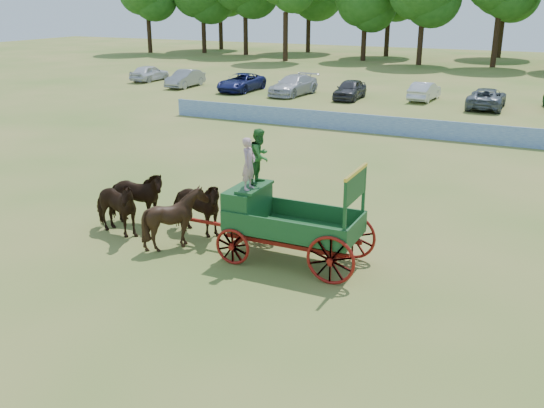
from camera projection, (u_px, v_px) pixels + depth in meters
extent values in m
plane|color=#9F8548|center=(233.00, 247.00, 18.82)|extent=(160.00, 160.00, 0.00)
imported|color=black|center=(114.00, 207.00, 19.55)|extent=(2.37, 1.41, 1.88)
imported|color=black|center=(135.00, 198.00, 20.49)|extent=(2.41, 1.55, 1.88)
imported|color=black|center=(176.00, 218.00, 18.57)|extent=(1.96, 1.80, 1.88)
imported|color=black|center=(195.00, 208.00, 19.51)|extent=(2.31, 1.21, 1.88)
cube|color=maroon|center=(248.00, 234.00, 18.26)|extent=(0.12, 2.00, 0.12)
cube|color=maroon|center=(342.00, 251.00, 17.03)|extent=(0.12, 2.00, 0.12)
cube|color=maroon|center=(286.00, 245.00, 17.14)|extent=(3.80, 0.10, 0.12)
cube|color=maroon|center=(301.00, 232.00, 18.08)|extent=(3.80, 0.10, 0.12)
cube|color=maroon|center=(222.00, 225.00, 18.57)|extent=(2.80, 0.09, 0.09)
cube|color=#1C552B|center=(293.00, 230.00, 17.52)|extent=(3.80, 1.80, 0.10)
cube|color=#1C552B|center=(281.00, 230.00, 16.67)|extent=(3.80, 0.06, 0.55)
cube|color=#1C552B|center=(305.00, 211.00, 18.17)|extent=(3.80, 0.06, 0.55)
cube|color=#1C552B|center=(356.00, 230.00, 16.65)|extent=(0.06, 1.80, 0.55)
cube|color=#1C552B|center=(247.00, 204.00, 17.95)|extent=(0.85, 1.70, 1.05)
cube|color=#1C552B|center=(255.00, 187.00, 17.66)|extent=(0.55, 1.50, 0.08)
cube|color=#1C552B|center=(236.00, 209.00, 18.17)|extent=(0.10, 1.60, 0.65)
cube|color=#1C552B|center=(242.00, 219.00, 18.19)|extent=(0.55, 1.60, 0.06)
cube|color=#1C552B|center=(345.00, 216.00, 15.79)|extent=(0.08, 0.08, 1.80)
cube|color=#1C552B|center=(363.00, 199.00, 17.16)|extent=(0.08, 0.08, 1.80)
cube|color=#1C552B|center=(355.00, 186.00, 16.28)|extent=(0.07, 1.75, 0.75)
cube|color=gold|center=(356.00, 172.00, 16.15)|extent=(0.08, 1.80, 0.09)
cube|color=gold|center=(354.00, 186.00, 16.30)|extent=(0.02, 1.30, 0.12)
torus|color=maroon|center=(233.00, 247.00, 17.46)|extent=(1.09, 0.09, 1.09)
torus|color=maroon|center=(262.00, 225.00, 19.08)|extent=(1.09, 0.09, 1.09)
torus|color=maroon|center=(330.00, 260.00, 16.19)|extent=(1.39, 0.09, 1.39)
torus|color=maroon|center=(353.00, 236.00, 17.81)|extent=(1.39, 0.09, 1.39)
imported|color=#C4969F|center=(249.00, 164.00, 17.11)|extent=(0.36, 0.55, 1.50)
imported|color=#296D29|center=(260.00, 156.00, 17.68)|extent=(0.62, 0.79, 1.63)
cube|color=#1D45A0|center=(371.00, 124.00, 34.43)|extent=(26.00, 0.08, 1.05)
imported|color=silver|center=(149.00, 73.00, 55.72)|extent=(1.78, 4.34, 1.47)
imported|color=gray|center=(185.00, 79.00, 51.96)|extent=(1.64, 4.44, 1.45)
imported|color=navy|center=(241.00, 82.00, 49.70)|extent=(2.42, 5.17, 1.43)
imported|color=silver|center=(293.00, 85.00, 47.74)|extent=(2.77, 5.53, 1.54)
imported|color=#333338|center=(350.00, 89.00, 45.81)|extent=(1.89, 4.39, 1.47)
imported|color=silver|center=(424.00, 91.00, 45.29)|extent=(1.75, 4.25, 1.37)
imported|color=slate|center=(487.00, 98.00, 42.07)|extent=(2.44, 5.12, 1.41)
cylinder|color=#382314|center=(149.00, 34.00, 83.51)|extent=(0.60, 0.60, 5.01)
cylinder|color=#382314|center=(204.00, 34.00, 83.25)|extent=(0.60, 0.60, 4.94)
cylinder|color=#382314|center=(246.00, 33.00, 80.47)|extent=(0.60, 0.60, 5.51)
cylinder|color=#382314|center=(285.00, 37.00, 72.48)|extent=(0.60, 0.60, 5.66)
cylinder|color=#382314|center=(364.00, 43.00, 73.18)|extent=(0.60, 0.60, 4.18)
cylinder|color=#382314|center=(420.00, 42.00, 68.51)|extent=(0.60, 0.60, 5.00)
cylinder|color=#382314|center=(495.00, 41.00, 66.17)|extent=(0.60, 0.60, 5.61)
cylinder|color=#382314|center=(221.00, 30.00, 88.90)|extent=(0.60, 0.60, 5.55)
cylinder|color=#382314|center=(308.00, 32.00, 84.08)|extent=(0.60, 0.60, 5.36)
cylinder|color=#382314|center=(387.00, 36.00, 78.37)|extent=(0.60, 0.60, 5.16)
cylinder|color=#382314|center=(501.00, 37.00, 76.58)|extent=(0.60, 0.60, 5.21)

